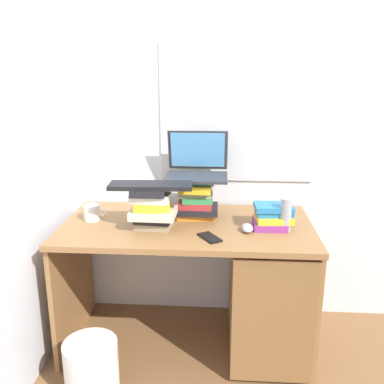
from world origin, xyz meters
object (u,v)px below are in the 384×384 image
object	(u,v)px
laptop	(197,166)
wastebasket	(92,370)
book_stack_side	(272,216)
water_bottle	(286,215)
computer_mouse	(247,228)
desk	(248,283)
mug	(92,212)
cell_phone	(210,237)
keyboard	(151,186)
book_stack_keyboard_riser	(152,208)
book_stack_tall	(196,199)

from	to	relation	value
laptop	wastebasket	bearing A→B (deg)	-126.16
book_stack_side	water_bottle	world-z (taller)	water_bottle
water_bottle	computer_mouse	bearing A→B (deg)	-174.90
computer_mouse	desk	bearing A→B (deg)	74.22
mug	wastebasket	distance (m)	0.79
mug	cell_phone	world-z (taller)	mug
keyboard	wastebasket	world-z (taller)	keyboard
laptop	cell_phone	bearing A→B (deg)	-77.08
book_stack_keyboard_riser	cell_phone	xyz separation A→B (m)	(0.30, -0.12, -0.10)
book_stack_keyboard_riser	cell_phone	distance (m)	0.34
book_stack_keyboard_riser	water_bottle	bearing A→B (deg)	0.23
computer_mouse	water_bottle	distance (m)	0.20
laptop	cell_phone	distance (m)	0.47
desk	water_bottle	bearing A→B (deg)	-15.21
book_stack_tall	keyboard	distance (m)	0.31
desk	cell_phone	world-z (taller)	cell_phone
computer_mouse	cell_phone	size ratio (longest dim) A/B	0.76
water_bottle	wastebasket	distance (m)	1.20
mug	cell_phone	distance (m)	0.68
laptop	wastebasket	distance (m)	1.16
keyboard	wastebasket	xyz separation A→B (m)	(-0.24, -0.38, -0.81)
desk	book_stack_side	world-z (taller)	book_stack_side
book_stack_tall	book_stack_keyboard_riser	xyz separation A→B (m)	(-0.22, -0.18, -0.00)
keyboard	book_stack_side	bearing A→B (deg)	2.22
keyboard	cell_phone	world-z (taller)	keyboard
desk	water_bottle	world-z (taller)	water_bottle
desk	laptop	bearing A→B (deg)	146.06
desk	keyboard	xyz separation A→B (m)	(-0.51, -0.05, 0.56)
water_bottle	wastebasket	bearing A→B (deg)	-157.27
book_stack_tall	laptop	size ratio (longest dim) A/B	0.68
book_stack_side	cell_phone	world-z (taller)	book_stack_side
mug	cell_phone	xyz separation A→B (m)	(0.65, -0.22, -0.04)
book_stack_tall	cell_phone	xyz separation A→B (m)	(0.08, -0.31, -0.10)
keyboard	wastebasket	bearing A→B (deg)	-124.85
mug	water_bottle	distance (m)	1.03
computer_mouse	wastebasket	size ratio (longest dim) A/B	0.36
book_stack_keyboard_riser	keyboard	xyz separation A→B (m)	(-0.00, -0.00, 0.12)
cell_phone	wastebasket	bearing A→B (deg)	173.11
keyboard	water_bottle	distance (m)	0.70
book_stack_keyboard_riser	book_stack_tall	bearing A→B (deg)	40.52
book_stack_tall	water_bottle	world-z (taller)	book_stack_tall
book_stack_side	cell_phone	xyz separation A→B (m)	(-0.32, -0.18, -0.06)
desk	cell_phone	bearing A→B (deg)	-139.86
book_stack_tall	computer_mouse	distance (m)	0.35
desk	book_stack_keyboard_riser	distance (m)	0.67
book_stack_tall	keyboard	size ratio (longest dim) A/B	0.55
book_stack_tall	book_stack_side	bearing A→B (deg)	-18.08
book_stack_tall	laptop	world-z (taller)	laptop
mug	water_bottle	size ratio (longest dim) A/B	0.71
cell_phone	keyboard	bearing A→B (deg)	125.54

